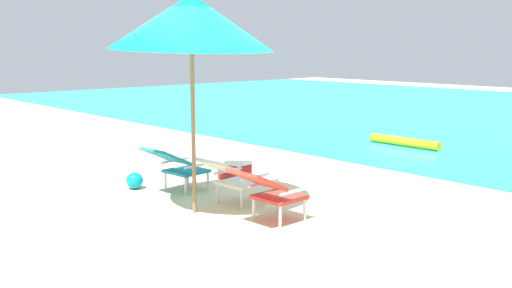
{
  "coord_description": "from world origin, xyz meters",
  "views": [
    {
      "loc": [
        5.67,
        -4.68,
        2.05
      ],
      "look_at": [
        0.0,
        0.48,
        0.75
      ],
      "focal_mm": 40.71,
      "sensor_mm": 36.0,
      "label": 1
    }
  ],
  "objects_px": {
    "swim_buoy": "(404,142)",
    "beach_ball": "(135,181)",
    "lounge_chair_center": "(231,176)",
    "cooler_box": "(235,169)",
    "beach_umbrella_center": "(191,22)",
    "lounge_chair_left": "(177,164)",
    "lounge_chair_right": "(269,189)"
  },
  "relations": [
    {
      "from": "lounge_chair_center",
      "to": "cooler_box",
      "type": "height_order",
      "value": "lounge_chair_center"
    },
    {
      "from": "lounge_chair_left",
      "to": "lounge_chair_right",
      "type": "relative_size",
      "value": 1.03
    },
    {
      "from": "lounge_chair_left",
      "to": "beach_ball",
      "type": "relative_size",
      "value": 3.73
    },
    {
      "from": "lounge_chair_center",
      "to": "cooler_box",
      "type": "xyz_separation_m",
      "value": [
        -1.12,
        1.0,
        -0.24
      ]
    },
    {
      "from": "lounge_chair_right",
      "to": "beach_ball",
      "type": "height_order",
      "value": "lounge_chair_right"
    },
    {
      "from": "lounge_chair_center",
      "to": "beach_ball",
      "type": "distance_m",
      "value": 1.73
    },
    {
      "from": "lounge_chair_right",
      "to": "lounge_chair_left",
      "type": "bearing_deg",
      "value": 179.04
    },
    {
      "from": "beach_ball",
      "to": "lounge_chair_center",
      "type": "bearing_deg",
      "value": 15.27
    },
    {
      "from": "lounge_chair_center",
      "to": "lounge_chair_right",
      "type": "distance_m",
      "value": 0.85
    },
    {
      "from": "swim_buoy",
      "to": "beach_ball",
      "type": "height_order",
      "value": "beach_ball"
    },
    {
      "from": "lounge_chair_left",
      "to": "beach_umbrella_center",
      "type": "xyz_separation_m",
      "value": [
        0.99,
        -0.42,
        1.92
      ]
    },
    {
      "from": "swim_buoy",
      "to": "lounge_chair_center",
      "type": "relative_size",
      "value": 1.77
    },
    {
      "from": "lounge_chair_left",
      "to": "beach_ball",
      "type": "bearing_deg",
      "value": -149.01
    },
    {
      "from": "swim_buoy",
      "to": "lounge_chair_center",
      "type": "xyz_separation_m",
      "value": [
        1.08,
        -5.54,
        0.31
      ]
    },
    {
      "from": "beach_umbrella_center",
      "to": "beach_ball",
      "type": "height_order",
      "value": "beach_umbrella_center"
    },
    {
      "from": "lounge_chair_center",
      "to": "lounge_chair_right",
      "type": "xyz_separation_m",
      "value": [
        0.84,
        -0.14,
        0.0
      ]
    },
    {
      "from": "lounge_chair_right",
      "to": "lounge_chair_center",
      "type": "bearing_deg",
      "value": 170.81
    },
    {
      "from": "lounge_chair_center",
      "to": "swim_buoy",
      "type": "bearing_deg",
      "value": 101.03
    },
    {
      "from": "lounge_chair_right",
      "to": "beach_ball",
      "type": "distance_m",
      "value": 2.53
    },
    {
      "from": "lounge_chair_right",
      "to": "swim_buoy",
      "type": "bearing_deg",
      "value": 108.69
    },
    {
      "from": "lounge_chair_left",
      "to": "lounge_chair_center",
      "type": "bearing_deg",
      "value": 5.53
    },
    {
      "from": "swim_buoy",
      "to": "beach_umbrella_center",
      "type": "distance_m",
      "value": 6.54
    },
    {
      "from": "swim_buoy",
      "to": "cooler_box",
      "type": "distance_m",
      "value": 4.54
    },
    {
      "from": "beach_umbrella_center",
      "to": "lounge_chair_left",
      "type": "bearing_deg",
      "value": 156.79
    },
    {
      "from": "lounge_chair_left",
      "to": "cooler_box",
      "type": "distance_m",
      "value": 1.13
    },
    {
      "from": "lounge_chair_center",
      "to": "cooler_box",
      "type": "bearing_deg",
      "value": 138.2
    },
    {
      "from": "beach_ball",
      "to": "beach_umbrella_center",
      "type": "bearing_deg",
      "value": -2.77
    },
    {
      "from": "lounge_chair_right",
      "to": "beach_ball",
      "type": "bearing_deg",
      "value": -172.8
    },
    {
      "from": "beach_umbrella_center",
      "to": "lounge_chair_right",
      "type": "bearing_deg",
      "value": 22.81
    },
    {
      "from": "lounge_chair_center",
      "to": "cooler_box",
      "type": "relative_size",
      "value": 1.85
    },
    {
      "from": "beach_umbrella_center",
      "to": "cooler_box",
      "type": "bearing_deg",
      "value": 124.02
    },
    {
      "from": "swim_buoy",
      "to": "beach_ball",
      "type": "bearing_deg",
      "value": -95.46
    }
  ]
}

